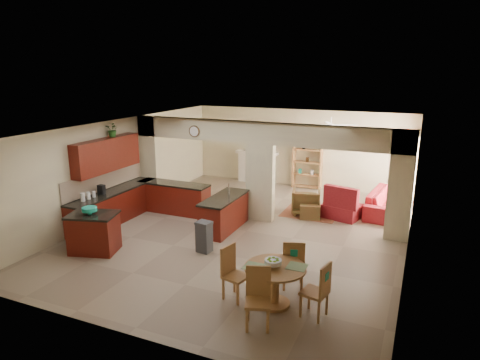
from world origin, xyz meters
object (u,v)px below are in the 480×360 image
at_px(kitchen_island, 94,233).
at_px(sofa, 388,202).
at_px(dining_table, 275,280).
at_px(armchair, 306,201).

distance_m(kitchen_island, sofa, 8.32).
relative_size(dining_table, armchair, 1.35).
bearing_deg(dining_table, sofa, 77.30).
relative_size(dining_table, sofa, 0.48).
bearing_deg(kitchen_island, dining_table, -23.06).
bearing_deg(sofa, kitchen_island, 139.17).
distance_m(kitchen_island, armchair, 6.06).
distance_m(kitchen_island, dining_table, 4.71).
distance_m(dining_table, armchair, 5.29).
distance_m(dining_table, sofa, 6.39).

